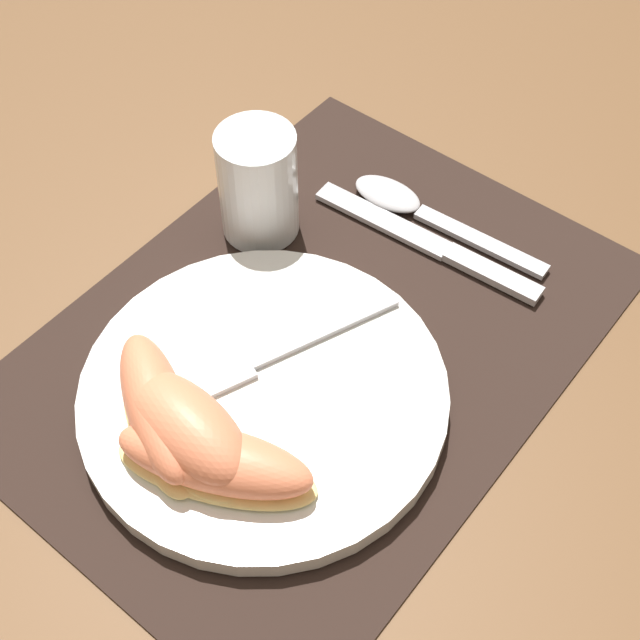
# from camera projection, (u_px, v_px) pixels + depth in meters

# --- Properties ---
(ground_plane) EXTENTS (3.00, 3.00, 0.00)m
(ground_plane) POSITION_uv_depth(u_px,v_px,m) (314.00, 341.00, 0.67)
(ground_plane) COLOR brown
(placemat) EXTENTS (0.46, 0.34, 0.00)m
(placemat) POSITION_uv_depth(u_px,v_px,m) (314.00, 340.00, 0.66)
(placemat) COLOR black
(placemat) RESTS_ON ground_plane
(plate) EXTENTS (0.26, 0.26, 0.02)m
(plate) POSITION_uv_depth(u_px,v_px,m) (264.00, 395.00, 0.62)
(plate) COLOR white
(plate) RESTS_ON placemat
(juice_glass) EXTENTS (0.06, 0.06, 0.09)m
(juice_glass) POSITION_uv_depth(u_px,v_px,m) (258.00, 190.00, 0.70)
(juice_glass) COLOR silver
(juice_glass) RESTS_ON placemat
(knife) EXTENTS (0.03, 0.21, 0.01)m
(knife) POSITION_uv_depth(u_px,v_px,m) (431.00, 244.00, 0.72)
(knife) COLOR #BCBCC1
(knife) RESTS_ON placemat
(spoon) EXTENTS (0.04, 0.18, 0.01)m
(spoon) POSITION_uv_depth(u_px,v_px,m) (412.00, 206.00, 0.74)
(spoon) COLOR #BCBCC1
(spoon) RESTS_ON placemat
(fork) EXTENTS (0.19, 0.09, 0.00)m
(fork) POSITION_uv_depth(u_px,v_px,m) (260.00, 358.00, 0.63)
(fork) COLOR #BCBCC1
(fork) RESTS_ON plate
(citrus_wedge_0) EXTENTS (0.10, 0.13, 0.04)m
(citrus_wedge_0) POSITION_uv_depth(u_px,v_px,m) (157.00, 409.00, 0.58)
(citrus_wedge_0) COLOR #F4DB84
(citrus_wedge_0) RESTS_ON plate
(citrus_wedge_1) EXTENTS (0.07, 0.12, 0.05)m
(citrus_wedge_1) POSITION_uv_depth(u_px,v_px,m) (188.00, 431.00, 0.57)
(citrus_wedge_1) COLOR #F4DB84
(citrus_wedge_1) RESTS_ON plate
(citrus_wedge_2) EXTENTS (0.10, 0.14, 0.04)m
(citrus_wedge_2) POSITION_uv_depth(u_px,v_px,m) (215.00, 461.00, 0.56)
(citrus_wedge_2) COLOR #F4DB84
(citrus_wedge_2) RESTS_ON plate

